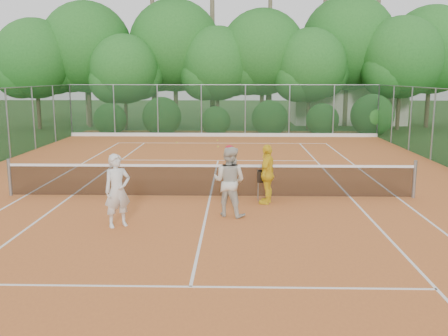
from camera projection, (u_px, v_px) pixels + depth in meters
The scene contains 14 objects.
ground at pixel (210, 197), 14.69m from camera, with size 120.00×120.00×0.00m, color #234619.
clay_court at pixel (210, 197), 14.69m from camera, with size 18.00×36.00×0.02m, color #C0652C.
club_building at pixel (345, 103), 37.79m from camera, with size 8.00×5.00×3.00m, color beige.
tennis_net at pixel (210, 180), 14.59m from camera, with size 11.97×0.10×1.10m.
player_white at pixel (117, 191), 11.63m from camera, with size 0.63×0.41×1.73m, color silver.
player_center_grp at pixel (229, 181), 12.53m from camera, with size 1.06×0.96×1.81m.
player_yellow at pixel (267, 174), 13.77m from camera, with size 0.97×0.40×1.66m, color yellow.
ball_hopper at pixel (264, 177), 14.17m from camera, with size 0.37×0.37×0.85m.
stray_ball_a at pixel (177, 142), 26.46m from camera, with size 0.07×0.07×0.07m, color #C4E034.
stray_ball_b at pixel (217, 140), 27.27m from camera, with size 0.07×0.07×0.07m, color #D9ED37.
stray_ball_c at pixel (218, 147), 24.86m from camera, with size 0.07×0.07×0.07m, color #D3EE37.
court_markings at pixel (210, 196), 14.68m from camera, with size 11.03×23.83×0.01m.
fence_back at pixel (223, 111), 29.16m from camera, with size 18.07×0.07×3.00m.
tropical_treeline at pixel (247, 52), 33.60m from camera, with size 32.10×8.49×15.03m.
Camera 1 is at (0.76, -14.27, 3.51)m, focal length 40.00 mm.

